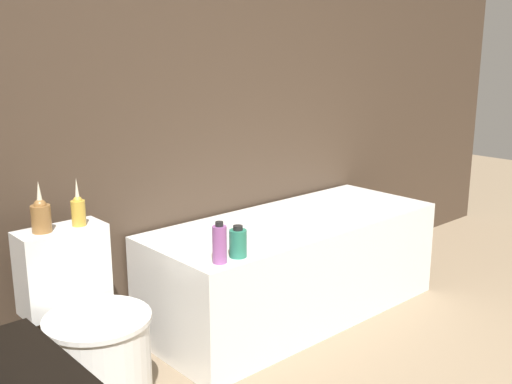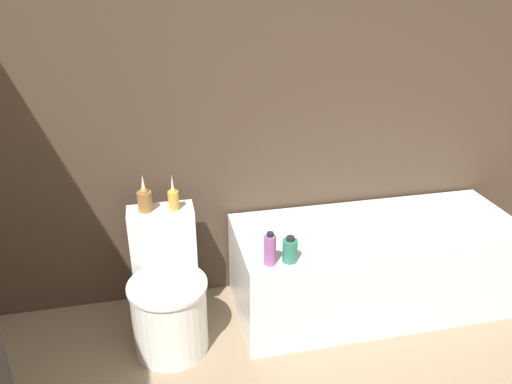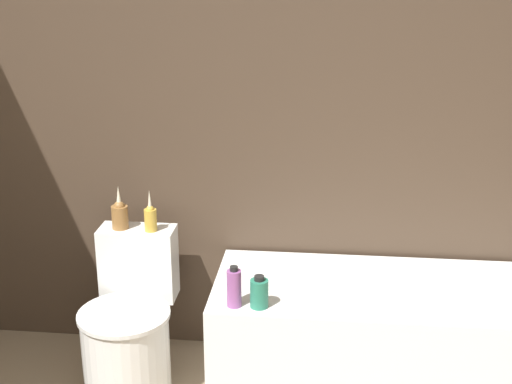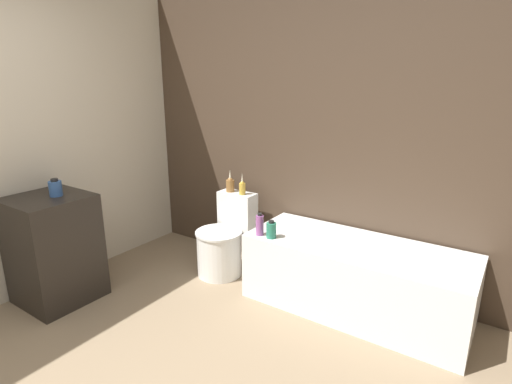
{
  "view_description": "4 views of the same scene",
  "coord_description": "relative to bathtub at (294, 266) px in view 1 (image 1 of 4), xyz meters",
  "views": [
    {
      "loc": [
        -1.52,
        -0.15,
        1.45
      ],
      "look_at": [
        0.2,
        1.76,
        0.81
      ],
      "focal_mm": 42.0,
      "sensor_mm": 36.0,
      "label": 1
    },
    {
      "loc": [
        -0.55,
        -0.33,
        1.95
      ],
      "look_at": [
        -0.06,
        1.89,
        0.88
      ],
      "focal_mm": 35.0,
      "sensor_mm": 36.0,
      "label": 2
    },
    {
      "loc": [
        0.35,
        -0.92,
        1.98
      ],
      "look_at": [
        0.05,
        1.88,
        1.01
      ],
      "focal_mm": 50.0,
      "sensor_mm": 36.0,
      "label": 3
    },
    {
      "loc": [
        1.61,
        -0.71,
        1.75
      ],
      "look_at": [
        -0.07,
        1.76,
        0.89
      ],
      "focal_mm": 28.0,
      "sensor_mm": 36.0,
      "label": 4
    }
  ],
  "objects": [
    {
      "name": "vase_silver",
      "position": [
        -1.16,
        0.13,
        0.51
      ],
      "size": [
        0.06,
        0.06,
        0.2
      ],
      "color": "gold",
      "rests_on": "toilet"
    },
    {
      "name": "shampoo_bottle_short",
      "position": [
        -0.61,
        -0.25,
        0.33
      ],
      "size": [
        0.08,
        0.08,
        0.14
      ],
      "color": "#267259",
      "rests_on": "bathtub"
    },
    {
      "name": "shampoo_bottle_tall",
      "position": [
        -0.71,
        -0.25,
        0.35
      ],
      "size": [
        0.06,
        0.06,
        0.18
      ],
      "color": "#8C4C8C",
      "rests_on": "bathtub"
    },
    {
      "name": "wall_back_tiled",
      "position": [
        -0.69,
        0.38,
        1.02
      ],
      "size": [
        6.4,
        0.06,
        2.6
      ],
      "color": "#423326",
      "rests_on": "ground_plane"
    },
    {
      "name": "toilet",
      "position": [
        -1.23,
        -0.07,
        0.01
      ],
      "size": [
        0.42,
        0.58,
        0.71
      ],
      "color": "white",
      "rests_on": "ground"
    },
    {
      "name": "vase_gold",
      "position": [
        -1.31,
        0.14,
        0.51
      ],
      "size": [
        0.08,
        0.08,
        0.21
      ],
      "color": "olive",
      "rests_on": "toilet"
    },
    {
      "name": "bathtub",
      "position": [
        0.0,
        0.0,
        0.0
      ],
      "size": [
        1.67,
        0.66,
        0.54
      ],
      "color": "white",
      "rests_on": "ground"
    }
  ]
}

